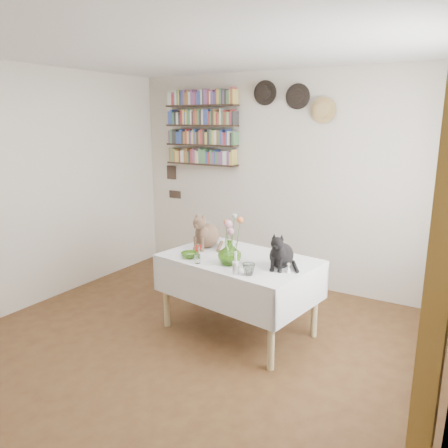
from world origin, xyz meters
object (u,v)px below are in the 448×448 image
Objects in this scene: dining_table at (239,276)px; flower_vase at (230,253)px; black_cat at (282,249)px; tabby_cat at (207,229)px; bookshelf_unit at (202,129)px.

flower_vase reaches higher than dining_table.
black_cat reaches higher than flower_vase.
dining_table is 4.04× the size of tabby_cat.
bookshelf_unit is at bearing 126.32° from tabby_cat.
tabby_cat is 0.89m from black_cat.
dining_table is 6.89× the size of flower_vase.
bookshelf_unit is at bearing 130.43° from flower_vase.
tabby_cat is 1.71× the size of flower_vase.
tabby_cat is at bearing 163.38° from black_cat.
flower_vase is at bearing -49.57° from bookshelf_unit.
black_cat is at bearing 21.28° from flower_vase.
tabby_cat reaches higher than dining_table.
flower_vase is at bearing -36.47° from tabby_cat.
black_cat is at bearing -5.66° from dining_table.
flower_vase is at bearing -84.37° from dining_table.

